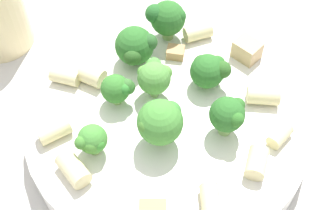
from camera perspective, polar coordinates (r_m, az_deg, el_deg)
The scene contains 21 objects.
ground_plane at distance 0.44m, azimuth -0.00°, elevation -3.29°, with size 2.00×2.00×0.00m, color beige.
pasta_bowl at distance 0.43m, azimuth -0.00°, elevation -1.87°, with size 0.26×0.26×0.03m.
broccoli_floret_0 at distance 0.41m, azimuth -6.12°, elevation 2.00°, with size 0.03×0.03×0.03m.
broccoli_floret_1 at distance 0.41m, azimuth -1.69°, elevation 3.49°, with size 0.03×0.03×0.04m.
broccoli_floret_2 at distance 0.42m, azimuth 4.98°, elevation 4.29°, with size 0.03×0.04×0.03m.
broccoli_floret_3 at distance 0.39m, azimuth 7.37°, elevation -1.13°, with size 0.03×0.03×0.04m.
broccoli_floret_4 at distance 0.38m, azimuth -0.92°, elevation -2.04°, with size 0.04×0.04×0.05m.
broccoli_floret_5 at distance 0.44m, azimuth -4.00°, elevation 7.14°, with size 0.04×0.04×0.04m.
broccoli_floret_6 at distance 0.38m, azimuth -9.25°, elevation -4.31°, with size 0.03×0.03×0.03m.
broccoli_floret_7 at distance 0.46m, azimuth -0.13°, elevation 10.56°, with size 0.04×0.04×0.04m.
rigatoni_0 at distance 0.42m, azimuth 11.54°, elevation 1.16°, with size 0.02×0.02×0.03m, color beige.
rigatoni_1 at distance 0.41m, azimuth -13.71°, elevation -3.10°, with size 0.02×0.02×0.03m, color beige.
rigatoni_2 at distance 0.44m, azimuth -12.41°, elevation 3.46°, with size 0.02×0.02×0.03m, color beige.
rigatoni_3 at distance 0.38m, azimuth 10.62°, elevation -7.08°, with size 0.02×0.02×0.03m, color beige.
rigatoni_4 at distance 0.47m, azimuth 3.67°, elevation 8.85°, with size 0.02×0.02×0.03m, color beige.
rigatoni_5 at distance 0.38m, azimuth -11.45°, elevation -7.69°, with size 0.02×0.02×0.03m, color beige.
rigatoni_6 at distance 0.36m, azimuth 5.25°, elevation -11.79°, with size 0.02×0.02×0.03m, color beige.
rigatoni_7 at distance 0.44m, azimuth -9.26°, elevation 3.56°, with size 0.02×0.02×0.02m, color beige.
rigatoni_8 at distance 0.40m, azimuth 13.47°, elevation -3.62°, with size 0.01×0.01×0.02m, color beige.
chicken_chunk_1 at distance 0.46m, azimuth 9.62°, elevation 6.64°, with size 0.02×0.02×0.02m, color tan.
chicken_chunk_2 at distance 0.45m, azimuth 0.92°, elevation 6.44°, with size 0.02×0.01×0.01m, color tan.
Camera 1 is at (0.19, 0.15, 0.37)m, focal length 50.00 mm.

